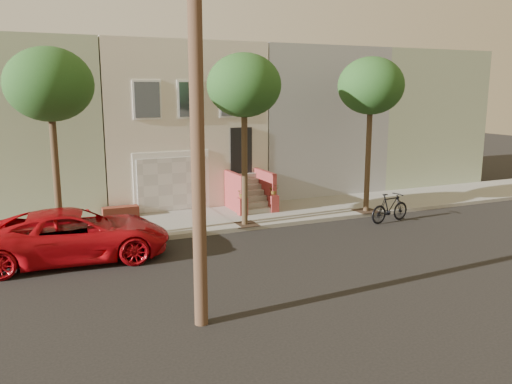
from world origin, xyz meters
name	(u,v)px	position (x,y,z in m)	size (l,w,h in m)	color
ground	(264,263)	(0.00, 0.00, 0.00)	(90.00, 90.00, 0.00)	black
sidewalk	(207,220)	(0.00, 5.35, 0.07)	(40.00, 3.70, 0.15)	gray
house_row	(168,121)	(0.00, 11.19, 3.64)	(33.10, 11.70, 7.00)	beige
tree_left	(49,86)	(-5.50, 3.90, 5.26)	(2.70, 2.57, 6.30)	#2D2116
tree_mid	(244,86)	(1.00, 3.90, 5.26)	(2.70, 2.57, 6.30)	#2D2116
tree_right	(371,87)	(6.50, 3.90, 5.26)	(2.70, 2.57, 6.30)	#2D2116
pickup_truck	(75,235)	(-5.15, 2.60, 0.79)	(2.61, 5.66, 1.57)	#B10A11
motorcycle	(390,208)	(6.60, 2.46, 0.59)	(0.55, 1.95, 1.17)	black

